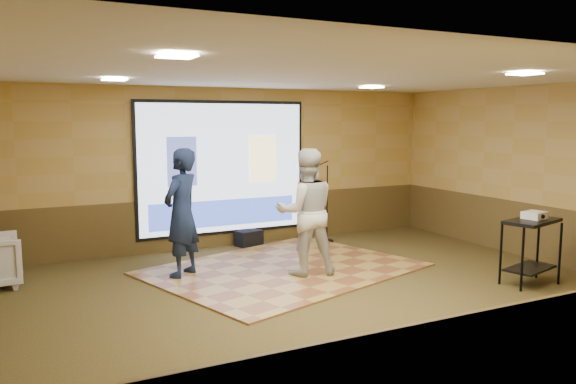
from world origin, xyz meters
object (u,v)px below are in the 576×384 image
dance_floor (284,269)px  mic_stand (325,217)px  player_right (306,212)px  projector (534,215)px  projector_screen (223,169)px  duffel_bag (249,238)px  av_table (531,239)px  player_left (182,213)px

dance_floor → mic_stand: bearing=43.3°
player_right → mic_stand: bearing=-112.8°
projector → projector_screen: bearing=114.5°
duffel_bag → projector_screen: bearing=156.6°
mic_stand → duffel_bag: bearing=177.6°
av_table → duffel_bag: size_ratio=2.03×
projector_screen → dance_floor: 2.54m
player_left → mic_stand: size_ratio=1.19×
player_right → dance_floor: bearing=-56.6°
player_right → mic_stand: player_right is taller
duffel_bag → av_table: bearing=-57.0°
player_right → projector: bearing=160.7°
projector → duffel_bag: bearing=111.9°
mic_stand → duffel_bag: (-1.49, 0.31, -0.35)m
projector → mic_stand: bearing=96.7°
player_right → projector: 3.35m
projector_screen → av_table: 5.45m
projector_screen → duffel_bag: projector_screen is taller
duffel_bag → player_left: bearing=-138.1°
mic_stand → player_left: bearing=-149.4°
projector_screen → player_right: (0.43, -2.50, -0.47)m
av_table → projector: projector is taller
projector_screen → player_right: projector_screen is taller
projector_screen → duffel_bag: size_ratio=6.97×
projector_screen → projector: projector_screen is taller
player_right → mic_stand: 2.55m
projector → player_left: bearing=138.1°
player_right → duffel_bag: (0.00, 2.32, -0.85)m
dance_floor → player_right: bearing=-70.5°
projector_screen → dance_floor: projector_screen is taller
av_table → projector_screen: bearing=125.7°
projector_screen → player_right: size_ratio=1.71×
projector_screen → mic_stand: (1.93, -0.50, -0.98)m
dance_floor → duffel_bag: bearing=85.1°
dance_floor → duffel_bag: duffel_bag is taller
player_right → mic_stand: size_ratio=1.19×
player_right → projector: (2.80, -1.84, 0.02)m
projector_screen → dance_floor: bearing=-82.5°
av_table → duffel_bag: av_table is taller
duffel_bag → projector: bearing=-56.0°
player_right → duffel_bag: size_ratio=4.08×
mic_stand → player_right: bearing=-117.3°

